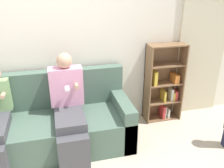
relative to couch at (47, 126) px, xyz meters
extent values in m
cube|color=silver|center=(0.12, 0.45, 0.97)|extent=(10.00, 0.06, 2.55)
cube|color=beige|center=(2.38, 0.40, 0.80)|extent=(0.78, 0.04, 2.19)
cube|color=#4C6656|center=(0.00, -0.12, -0.08)|extent=(2.14, 0.68, 0.43)
cube|color=#4C6656|center=(0.00, 0.30, 0.17)|extent=(2.14, 0.16, 0.94)
cube|color=#4C6656|center=(0.99, -0.12, 0.00)|extent=(0.17, 0.68, 0.60)
cube|color=#47474C|center=(0.29, -0.52, -0.08)|extent=(0.36, 0.12, 0.43)
cube|color=#47474C|center=(0.29, -0.23, 0.19)|extent=(0.36, 0.48, 0.11)
cube|color=#E599BC|center=(0.29, 0.11, 0.49)|extent=(0.42, 0.19, 0.49)
sphere|color=tan|center=(0.29, 0.11, 0.83)|extent=(0.19, 0.19, 0.19)
cylinder|color=tan|center=(0.40, -0.04, 0.54)|extent=(0.05, 0.10, 0.05)
cube|color=white|center=(0.29, -0.09, 0.54)|extent=(0.05, 0.12, 0.02)
cylinder|color=tan|center=(-0.46, 0.02, 0.48)|extent=(0.05, 0.10, 0.05)
cube|color=brown|center=(1.47, 0.28, 0.30)|extent=(0.02, 0.26, 1.20)
cube|color=brown|center=(2.01, 0.28, 0.30)|extent=(0.02, 0.26, 1.20)
cube|color=brown|center=(1.74, 0.40, 0.30)|extent=(0.55, 0.02, 1.20)
cube|color=brown|center=(1.74, 0.28, -0.29)|extent=(0.52, 0.22, 0.02)
cube|color=brown|center=(1.74, 0.28, 0.00)|extent=(0.52, 0.22, 0.02)
cube|color=brown|center=(1.74, 0.28, 0.30)|extent=(0.52, 0.22, 0.02)
cube|color=brown|center=(1.74, 0.28, 0.59)|extent=(0.52, 0.22, 0.02)
cube|color=brown|center=(1.74, 0.28, 0.89)|extent=(0.52, 0.22, 0.02)
cube|color=#C63838|center=(1.94, 0.28, 0.09)|extent=(0.05, 0.14, 0.15)
cube|color=gold|center=(1.75, 0.28, 0.10)|extent=(0.03, 0.17, 0.17)
cube|color=gold|center=(1.91, 0.28, 0.08)|extent=(0.03, 0.14, 0.13)
cube|color=gold|center=(1.57, 0.28, 0.42)|extent=(0.05, 0.18, 0.22)
cube|color=beige|center=(1.84, 0.28, -0.21)|extent=(0.03, 0.15, 0.15)
cube|color=orange|center=(1.91, 0.28, 0.37)|extent=(0.07, 0.18, 0.13)
cube|color=#C63838|center=(1.76, 0.28, -0.18)|extent=(0.04, 0.17, 0.21)
cube|color=beige|center=(1.78, 0.28, -0.19)|extent=(0.04, 0.15, 0.19)
cube|color=beige|center=(1.87, 0.28, 0.11)|extent=(0.04, 0.13, 0.19)
camera|label=1|loc=(0.17, -2.72, 1.70)|focal=38.00mm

